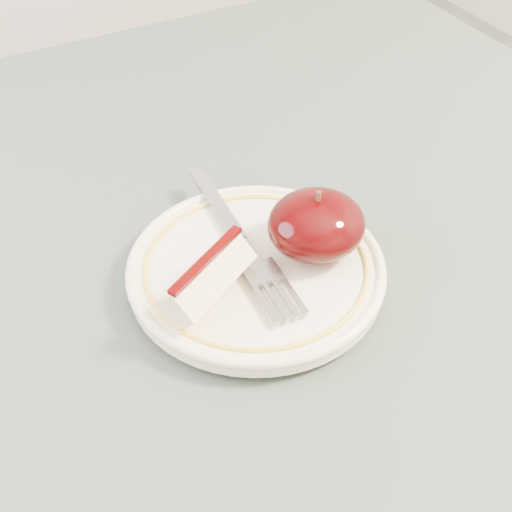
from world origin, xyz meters
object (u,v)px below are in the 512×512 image
apple_half (316,225)px  fork (242,241)px  table (253,329)px  plate (256,269)px

apple_half → fork: 0.06m
table → fork: 0.11m
apple_half → fork: bearing=149.5°
apple_half → fork: (-0.05, 0.03, -0.02)m
table → fork: (-0.01, 0.00, 0.11)m
fork → table: bearing=-86.5°
table → plate: plate is taller
plate → fork: size_ratio=1.04×
plate → apple_half: 0.06m
table → plate: 0.11m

